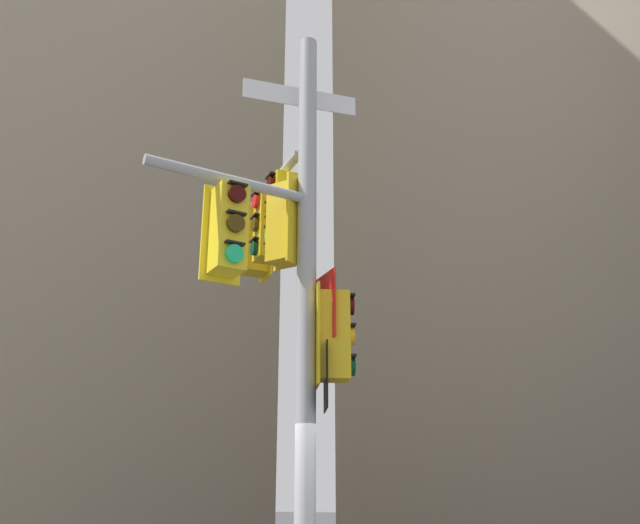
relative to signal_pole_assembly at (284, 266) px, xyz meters
name	(u,v)px	position (x,y,z in m)	size (l,w,h in m)	color
building_mid_block	(534,68)	(2.78, 26.11, 19.56)	(17.28, 17.28, 47.99)	tan
signal_pole_assembly	(284,266)	(0.00, 0.00, 0.00)	(2.22, 3.32, 7.43)	#9EA0A3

